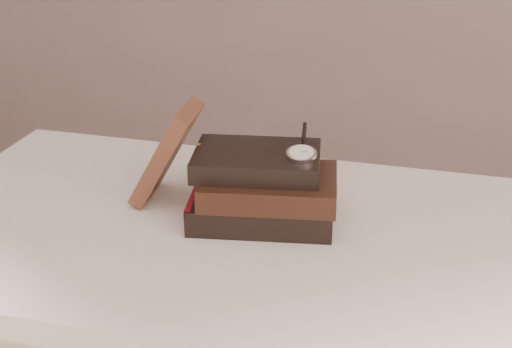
# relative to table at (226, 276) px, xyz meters

# --- Properties ---
(table) EXTENTS (1.00, 0.60, 0.75)m
(table) POSITION_rel_table_xyz_m (0.00, 0.00, 0.00)
(table) COLOR white
(table) RESTS_ON ground
(book_stack) EXTENTS (0.25, 0.18, 0.11)m
(book_stack) POSITION_rel_table_xyz_m (0.05, 0.04, 0.14)
(book_stack) COLOR black
(book_stack) RESTS_ON table
(journal) EXTENTS (0.11, 0.11, 0.16)m
(journal) POSITION_rel_table_xyz_m (-0.12, 0.07, 0.17)
(journal) COLOR #432319
(journal) RESTS_ON table
(pocket_watch) EXTENTS (0.05, 0.15, 0.02)m
(pocket_watch) POSITION_rel_table_xyz_m (0.11, 0.04, 0.21)
(pocket_watch) COLOR silver
(pocket_watch) RESTS_ON book_stack
(eyeglasses) EXTENTS (0.11, 0.12, 0.04)m
(eyeglasses) POSITION_rel_table_xyz_m (-0.04, 0.10, 0.15)
(eyeglasses) COLOR silver
(eyeglasses) RESTS_ON book_stack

